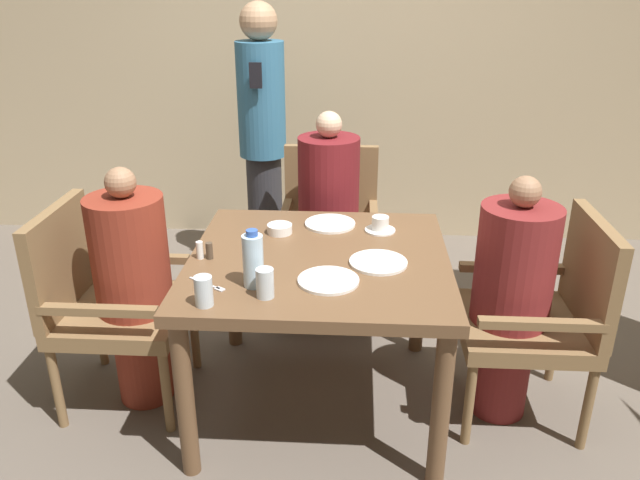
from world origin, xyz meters
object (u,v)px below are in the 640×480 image
Objects in this scene: bowl_small at (280,229)px; glass_tall_near at (204,291)px; standing_host at (263,137)px; chair_right_side at (544,311)px; diner_in_left_chair at (134,286)px; teacup_with_saucer at (380,225)px; plate_dessert_center at (378,262)px; glass_tall_mid at (265,283)px; diner_in_right_chair at (511,298)px; plate_main_left at (328,280)px; chair_far_side at (330,224)px; chair_left_side at (104,298)px; water_bottle at (253,260)px; diner_in_far_chair at (328,217)px; plate_main_right at (330,224)px.

glass_tall_near is at bearing -105.23° from bowl_small.
chair_right_side is at bearing -44.44° from standing_host.
diner_in_left_chair reaches higher than teacup_with_saucer.
plate_dessert_center is 0.51m from glass_tall_mid.
diner_in_right_chair is 0.80m from plate_main_left.
plate_main_left and plate_dessert_center have the same top height.
chair_right_side is at bearing -44.73° from chair_far_side.
glass_tall_near is (-1.31, -0.43, 0.28)m from chair_right_side.
plate_main_left is at bearing -162.99° from diner_in_right_chair.
plate_main_left is 1.69× the size of teacup_with_saucer.
glass_tall_near is (0.56, -0.43, 0.28)m from chair_left_side.
diner_in_right_chair is at bearing 0.00° from diner_in_left_chair.
bowl_small is (-0.24, 0.47, 0.01)m from plate_main_left.
plate_dessert_center is 0.52m from water_bottle.
standing_host is at bearing 68.99° from chair_left_side.
chair_right_side is 0.55× the size of standing_host.
chair_right_side is 1.18m from bowl_small.
diner_in_far_chair reaches higher than bowl_small.
teacup_with_saucer is at bearing 49.50° from water_bottle.
diner_in_far_chair is at bearing -90.00° from chair_far_side.
water_bottle is at bearing -112.10° from plate_main_right.
diner_in_right_chair reaches higher than water_bottle.
diner_in_far_chair reaches higher than plate_dessert_center.
chair_left_side is at bearing -111.01° from standing_host.
chair_right_side is 0.84× the size of diner_in_right_chair.
glass_tall_near is at bearing -105.39° from chair_far_side.
diner_in_left_chair is 1.73m from chair_right_side.
plate_dessert_center is 0.35m from teacup_with_saucer.
diner_in_left_chair is 4.68× the size of plate_main_right.
standing_host is (-0.42, 0.41, 0.39)m from chair_far_side.
glass_tall_mid reaches higher than plate_main_right.
chair_right_side is at bearing -23.03° from teacup_with_saucer.
water_bottle reaches higher than chair_left_side.
chair_far_side is at bearing 92.79° from plate_main_right.
glass_tall_mid is (0.05, -0.08, -0.05)m from water_bottle.
diner_in_left_chair is (0.14, 0.00, 0.06)m from chair_left_side.
plate_main_left is 0.56m from teacup_with_saucer.
chair_left_side reaches higher than plate_dessert_center.
diner_in_far_chair is 4.99× the size of plate_main_right.
standing_host is 1.62m from water_bottle.
diner_in_far_chair is at bearing 135.32° from diner_in_right_chair.
teacup_with_saucer reaches higher than bowl_small.
standing_host is 15.11× the size of glass_tall_near.
plate_main_left is at bearing -138.01° from plate_dessert_center.
glass_tall_near is (-0.40, -0.78, 0.05)m from plate_main_right.
bowl_small reaches higher than plate_main_left.
bowl_small is at bearing -153.30° from plate_main_right.
chair_far_side is 0.62m from plate_main_right.
teacup_with_saucer is (0.23, -0.06, 0.02)m from plate_main_right.
diner_in_right_chair is 9.88× the size of glass_tall_near.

